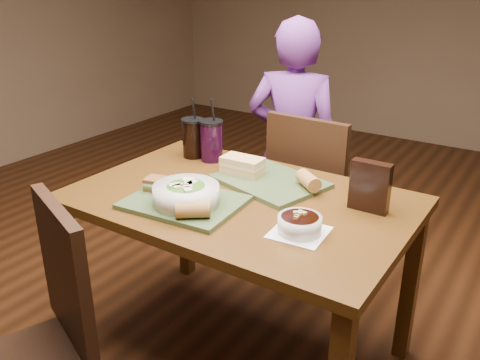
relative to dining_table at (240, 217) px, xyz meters
name	(u,v)px	position (x,y,z in m)	size (l,w,h in m)	color
ground	(240,350)	(0.00, 0.00, -0.66)	(6.00, 6.00, 0.00)	#381C0B
dining_table	(240,217)	(0.00, 0.00, 0.00)	(1.30, 0.85, 0.75)	#4B2E0F
chair_near	(46,336)	(-0.21, -0.77, -0.15)	(0.52, 0.53, 0.92)	black
chair_far	(312,196)	(0.02, 0.62, -0.13)	(0.43, 0.43, 0.95)	black
diner	(293,148)	(-0.20, 0.81, 0.02)	(0.50, 0.33, 1.37)	#5F2A74
tray_near	(184,202)	(-0.13, -0.18, 0.10)	(0.42, 0.32, 0.02)	#394C29
tray_far	(270,181)	(0.03, 0.18, 0.10)	(0.42, 0.32, 0.02)	#394C29
salad_bowl	(186,193)	(-0.11, -0.19, 0.15)	(0.24, 0.24, 0.08)	silver
soup_bowl	(300,224)	(0.33, -0.14, 0.12)	(0.19, 0.19, 0.07)	white
sandwich_near	(159,184)	(-0.28, -0.15, 0.13)	(0.12, 0.10, 0.05)	#593819
sandwich_far	(242,165)	(-0.10, 0.18, 0.14)	(0.18, 0.10, 0.07)	tan
baguette_near	(193,209)	(-0.02, -0.27, 0.14)	(0.06, 0.06, 0.12)	#AD7533
baguette_far	(308,180)	(0.20, 0.19, 0.14)	(0.06, 0.06, 0.12)	#AD7533
cup_cola	(193,138)	(-0.44, 0.27, 0.18)	(0.10, 0.10, 0.28)	black
cup_berry	(211,140)	(-0.34, 0.27, 0.19)	(0.11, 0.11, 0.29)	black
chip_bag	(370,186)	(0.46, 0.16, 0.18)	(0.14, 0.04, 0.19)	black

